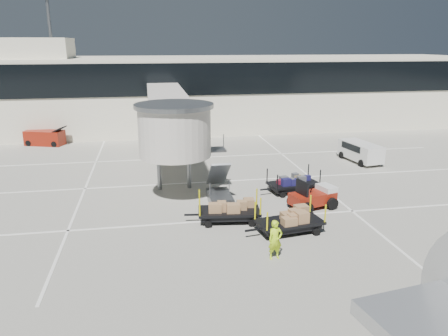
{
  "coord_description": "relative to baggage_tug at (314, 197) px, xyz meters",
  "views": [
    {
      "loc": [
        -5.56,
        -20.26,
        9.54
      ],
      "look_at": [
        -1.03,
        5.53,
        2.0
      ],
      "focal_mm": 35.0,
      "sensor_mm": 36.0,
      "label": 1
    }
  ],
  "objects": [
    {
      "name": "ground",
      "position": [
        -3.96,
        -2.97,
        -0.66
      ],
      "size": [
        140.0,
        140.0,
        0.0
      ],
      "primitive_type": "plane",
      "color": "#B5B2A2",
      "rests_on": "ground"
    },
    {
      "name": "lane_markings",
      "position": [
        -4.62,
        6.36,
        -0.65
      ],
      "size": [
        40.0,
        30.0,
        0.02
      ],
      "color": "white",
      "rests_on": "ground"
    },
    {
      "name": "terminal",
      "position": [
        -4.31,
        26.97,
        3.45
      ],
      "size": [
        64.0,
        12.11,
        15.2
      ],
      "color": "silver",
      "rests_on": "ground"
    },
    {
      "name": "jet_bridge",
      "position": [
        -7.93,
        9.3,
        3.63
      ],
      "size": [
        5.7,
        20.4,
        6.03
      ],
      "color": "beige",
      "rests_on": "ground"
    },
    {
      "name": "baggage_tug",
      "position": [
        0.0,
        0.0,
        0.0
      ],
      "size": [
        3.0,
        2.37,
        1.8
      ],
      "rotation": [
        0.0,
        0.0,
        0.28
      ],
      "color": "maroon",
      "rests_on": "ground"
    },
    {
      "name": "suitcase_cart",
      "position": [
        -0.3,
        2.93,
        -0.08
      ],
      "size": [
        4.11,
        2.21,
        1.58
      ],
      "rotation": [
        0.0,
        0.0,
        0.19
      ],
      "color": "black",
      "rests_on": "ground"
    },
    {
      "name": "box_cart_near",
      "position": [
        -2.51,
        -3.18,
        -0.03
      ],
      "size": [
        4.25,
        2.19,
        1.63
      ],
      "rotation": [
        0.0,
        0.0,
        0.15
      ],
      "color": "black",
      "rests_on": "ground"
    },
    {
      "name": "box_cart_far",
      "position": [
        -5.42,
        -1.24,
        -0.04
      ],
      "size": [
        4.24,
        2.05,
        1.63
      ],
      "rotation": [
        0.0,
        0.0,
        -0.11
      ],
      "color": "black",
      "rests_on": "ground"
    },
    {
      "name": "ground_worker",
      "position": [
        -4.08,
        -5.78,
        0.27
      ],
      "size": [
        0.73,
        0.54,
        1.86
      ],
      "primitive_type": "imported",
      "rotation": [
        0.0,
        0.0,
        0.14
      ],
      "color": "#B0DD17",
      "rests_on": "ground"
    },
    {
      "name": "minivan",
      "position": [
        7.66,
        9.47,
        0.3
      ],
      "size": [
        2.34,
        4.4,
        1.59
      ],
      "rotation": [
        0.0,
        0.0,
        0.15
      ],
      "color": "silver",
      "rests_on": "ground"
    },
    {
      "name": "belt_loader",
      "position": [
        -19.4,
        20.33,
        0.05
      ],
      "size": [
        4.11,
        2.6,
        1.86
      ],
      "rotation": [
        0.0,
        0.0,
        -0.33
      ],
      "color": "maroon",
      "rests_on": "ground"
    }
  ]
}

